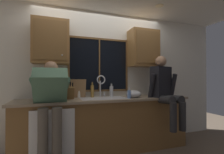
{
  "coord_description": "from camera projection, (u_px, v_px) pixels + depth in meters",
  "views": [
    {
      "loc": [
        -0.86,
        -3.02,
        1.25
      ],
      "look_at": [
        0.09,
        -0.3,
        1.29
      ],
      "focal_mm": 26.17,
      "sensor_mm": 36.0,
      "label": 1
    }
  ],
  "objects": [
    {
      "name": "window_mullion_center",
      "position": [
        99.0,
        65.0,
        3.1
      ],
      "size": [
        0.02,
        0.02,
        0.95
      ],
      "primitive_type": "cube",
      "color": "brown"
    },
    {
      "name": "window_frame_bottom",
      "position": [
        99.0,
        91.0,
        3.1
      ],
      "size": [
        1.17,
        0.02,
        0.04
      ],
      "primitive_type": "cube",
      "color": "brown"
    },
    {
      "name": "ceiling_downlight_right",
      "position": [
        159.0,
        6.0,
        2.87
      ],
      "size": [
        0.14,
        0.14,
        0.01
      ],
      "primitive_type": "cylinder",
      "color": "#FFEAB2"
    },
    {
      "name": "bottle_tall_clear",
      "position": [
        111.0,
        91.0,
        3.07
      ],
      "size": [
        0.07,
        0.07,
        0.26
      ],
      "color": "#B7B7BC",
      "rests_on": "countertop"
    },
    {
      "name": "upper_cabinet_left",
      "position": [
        51.0,
        42.0,
        2.68
      ],
      "size": [
        0.57,
        0.36,
        0.72
      ],
      "color": "olive"
    },
    {
      "name": "soap_dispenser",
      "position": [
        129.0,
        94.0,
        2.79
      ],
      "size": [
        0.06,
        0.07,
        0.2
      ],
      "color": "#668CCC",
      "rests_on": "countertop"
    },
    {
      "name": "upper_cabinet_right",
      "position": [
        143.0,
        49.0,
        3.25
      ],
      "size": [
        0.57,
        0.36,
        0.72
      ],
      "color": "olive"
    },
    {
      "name": "knife_block",
      "position": [
        70.0,
        92.0,
        2.7
      ],
      "size": [
        0.12,
        0.18,
        0.32
      ],
      "color": "brown",
      "rests_on": "countertop"
    },
    {
      "name": "window_frame_left",
      "position": [
        69.0,
        64.0,
        2.92
      ],
      "size": [
        0.03,
        0.02,
        0.95
      ],
      "primitive_type": "cube",
      "color": "brown"
    },
    {
      "name": "person_sitting_on_counter",
      "position": [
        164.0,
        87.0,
        2.93
      ],
      "size": [
        0.54,
        0.65,
        1.26
      ],
      "color": "#262628",
      "rests_on": "countertop"
    },
    {
      "name": "window_frame_top",
      "position": [
        99.0,
        39.0,
        3.11
      ],
      "size": [
        1.17,
        0.02,
        0.04
      ],
      "primitive_type": "cube",
      "color": "brown"
    },
    {
      "name": "window_frame_right",
      "position": [
        127.0,
        65.0,
        3.29
      ],
      "size": [
        0.03,
        0.02,
        0.95
      ],
      "primitive_type": "cube",
      "color": "brown"
    },
    {
      "name": "countertop",
      "position": [
        107.0,
        99.0,
        2.84
      ],
      "size": [
        2.98,
        0.62,
        0.04
      ],
      "primitive_type": "cube",
      "color": "gray",
      "rests_on": "lower_cabinet_run"
    },
    {
      "name": "faucet",
      "position": [
        101.0,
        83.0,
        3.01
      ],
      "size": [
        0.18,
        0.09,
        0.4
      ],
      "color": "silver",
      "rests_on": "countertop"
    },
    {
      "name": "back_wall",
      "position": [
        101.0,
        78.0,
        3.19
      ],
      "size": [
        5.32,
        0.12,
        2.55
      ],
      "primitive_type": "cube",
      "color": "silver",
      "rests_on": "floor"
    },
    {
      "name": "dishwasher_front",
      "position": [
        53.0,
        136.0,
        2.26
      ],
      "size": [
        0.6,
        0.02,
        0.74
      ],
      "primitive_type": "cube",
      "color": "white"
    },
    {
      "name": "cutting_board",
      "position": [
        78.0,
        89.0,
        2.9
      ],
      "size": [
        0.27,
        0.09,
        0.33
      ],
      "primitive_type": "cube",
      "rotation": [
        0.21,
        0.0,
        0.0
      ],
      "color": "#997047",
      "rests_on": "countertop"
    },
    {
      "name": "person_standing",
      "position": [
        51.0,
        101.0,
        2.27
      ],
      "size": [
        0.53,
        0.7,
        1.53
      ],
      "color": "#595147",
      "rests_on": "floor"
    },
    {
      "name": "bottle_green_glass",
      "position": [
        79.0,
        91.0,
        2.93
      ],
      "size": [
        0.05,
        0.05,
        0.27
      ],
      "color": "silver",
      "rests_on": "countertop"
    },
    {
      "name": "sink",
      "position": [
        104.0,
        104.0,
        2.83
      ],
      "size": [
        0.8,
        0.46,
        0.21
      ],
      "color": "#B7B7BC",
      "rests_on": "lower_cabinet_run"
    },
    {
      "name": "mixing_bowl",
      "position": [
        134.0,
        94.0,
        2.92
      ],
      "size": [
        0.27,
        0.27,
        0.14
      ],
      "primitive_type": "ellipsoid",
      "color": "#B7B7BC",
      "rests_on": "countertop"
    },
    {
      "name": "bottle_amber_small",
      "position": [
        92.0,
        91.0,
        2.95
      ],
      "size": [
        0.06,
        0.06,
        0.28
      ],
      "color": "olive",
      "rests_on": "countertop"
    },
    {
      "name": "window_glass",
      "position": [
        99.0,
        65.0,
        3.11
      ],
      "size": [
        1.1,
        0.02,
        0.95
      ],
      "primitive_type": "cube",
      "color": "black"
    },
    {
      "name": "lower_cabinet_run",
      "position": [
        107.0,
        125.0,
        2.85
      ],
      "size": [
        2.92,
        0.58,
        0.88
      ],
      "primitive_type": "cube",
      "color": "brown",
      "rests_on": "floor"
    }
  ]
}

